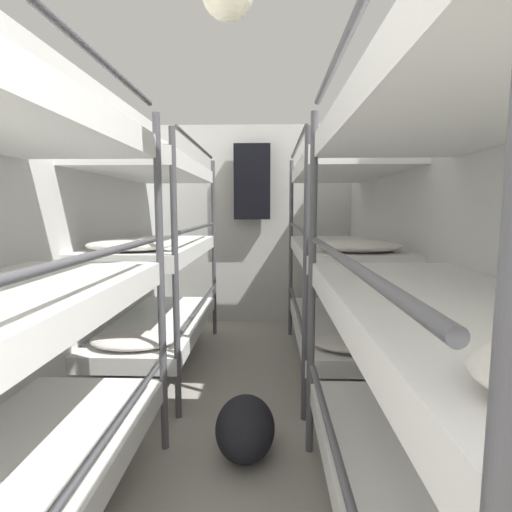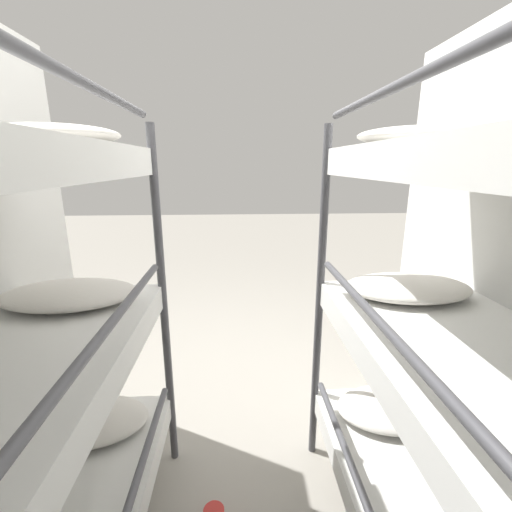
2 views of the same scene
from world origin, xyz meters
name	(u,v)px [view 2 (image 2 of 2)]	position (x,y,z in m)	size (l,w,h in m)	color
ground_plane	(242,394)	(0.00, 0.00, 0.00)	(20.00, 20.00, 0.00)	gray
bunk_stack_left_near	(497,383)	(-0.81, 1.42, 1.09)	(0.79, 1.90, 2.00)	#4C4C51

